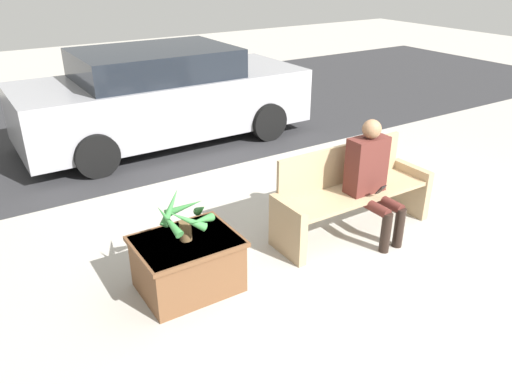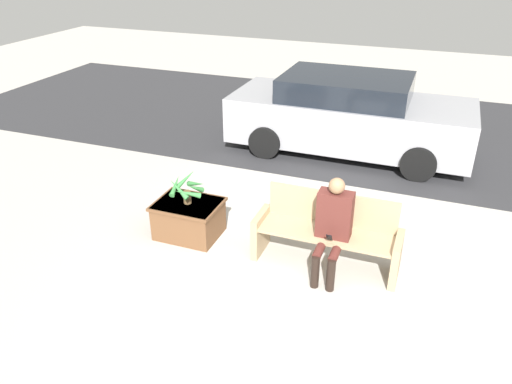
{
  "view_description": "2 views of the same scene",
  "coord_description": "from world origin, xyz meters",
  "px_view_note": "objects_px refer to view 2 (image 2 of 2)",
  "views": [
    {
      "loc": [
        -3.46,
        -2.91,
        2.79
      ],
      "look_at": [
        -1.12,
        0.76,
        0.7
      ],
      "focal_mm": 35.0,
      "sensor_mm": 36.0,
      "label": 1
    },
    {
      "loc": [
        1.09,
        -4.73,
        3.84
      ],
      "look_at": [
        -0.93,
        0.6,
        0.88
      ],
      "focal_mm": 35.0,
      "sensor_mm": 36.0,
      "label": 2
    }
  ],
  "objects_px": {
    "planter_box": "(189,218)",
    "potted_plant": "(186,188)",
    "parked_car": "(349,115)",
    "person_seated": "(333,223)",
    "bench": "(327,233)"
  },
  "relations": [
    {
      "from": "planter_box",
      "to": "potted_plant",
      "type": "height_order",
      "value": "potted_plant"
    },
    {
      "from": "planter_box",
      "to": "parked_car",
      "type": "distance_m",
      "value": 4.17
    },
    {
      "from": "person_seated",
      "to": "planter_box",
      "type": "distance_m",
      "value": 2.12
    },
    {
      "from": "planter_box",
      "to": "bench",
      "type": "bearing_deg",
      "value": 1.21
    },
    {
      "from": "bench",
      "to": "person_seated",
      "type": "relative_size",
      "value": 1.45
    },
    {
      "from": "bench",
      "to": "person_seated",
      "type": "bearing_deg",
      "value": -63.52
    },
    {
      "from": "person_seated",
      "to": "planter_box",
      "type": "bearing_deg",
      "value": 176.02
    },
    {
      "from": "parked_car",
      "to": "bench",
      "type": "bearing_deg",
      "value": -82.18
    },
    {
      "from": "potted_plant",
      "to": "person_seated",
      "type": "bearing_deg",
      "value": -3.65
    },
    {
      "from": "bench",
      "to": "parked_car",
      "type": "height_order",
      "value": "parked_car"
    },
    {
      "from": "parked_car",
      "to": "potted_plant",
      "type": "bearing_deg",
      "value": -110.33
    },
    {
      "from": "person_seated",
      "to": "parked_car",
      "type": "relative_size",
      "value": 0.28
    },
    {
      "from": "potted_plant",
      "to": "bench",
      "type": "bearing_deg",
      "value": 1.56
    },
    {
      "from": "planter_box",
      "to": "parked_car",
      "type": "xyz_separation_m",
      "value": [
        1.45,
        3.88,
        0.46
      ]
    },
    {
      "from": "person_seated",
      "to": "planter_box",
      "type": "height_order",
      "value": "person_seated"
    }
  ]
}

